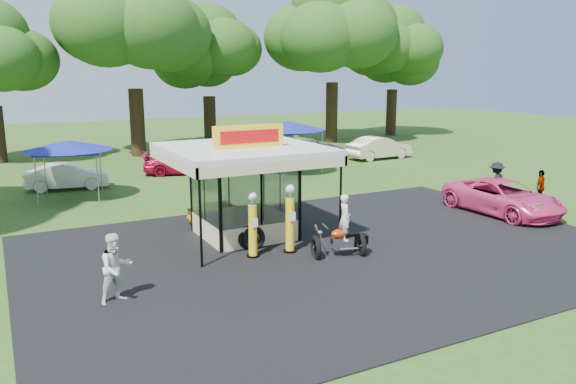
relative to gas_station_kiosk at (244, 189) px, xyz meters
name	(u,v)px	position (x,y,z in m)	size (l,w,h in m)	color
ground	(368,268)	(2.00, -4.99, -1.78)	(120.00, 120.00, 0.00)	#2A581B
asphalt_apron	(333,250)	(2.00, -2.99, -1.76)	(20.00, 14.00, 0.04)	black
gas_station_kiosk	(244,189)	(0.00, 0.00, 0.00)	(5.40, 5.40, 4.18)	white
gas_pump_left	(253,226)	(-0.73, -2.38, -0.72)	(0.41, 0.41, 2.22)	black
gas_pump_right	(290,220)	(0.59, -2.49, -0.65)	(0.44, 0.44, 2.36)	black
motorcycle	(343,232)	(1.93, -3.66, -0.93)	(1.93, 1.26, 2.19)	black
spare_tires	(251,238)	(-0.42, -1.54, -1.37)	(1.00, 0.62, 0.85)	black
a_frame_sign	(533,214)	(10.73, -3.97, -1.30)	(0.53, 0.47, 0.94)	#593819
kiosk_car	(223,211)	(0.00, 2.21, -1.30)	(1.13, 2.82, 0.96)	yellow
pink_sedan	(503,197)	(11.13, -2.09, -1.04)	(2.45, 5.32, 1.48)	#F84387
spectator_west	(116,268)	(-5.41, -4.02, -0.84)	(0.92, 0.72, 1.89)	white
spectator_east_a	(496,182)	(12.62, -0.34, -0.83)	(1.23, 0.71, 1.91)	black
spectator_east_b	(540,187)	(14.14, -1.57, -0.98)	(0.94, 0.39, 1.61)	gray
bg_car_a	(67,176)	(-4.73, 12.21, -1.10)	(1.44, 4.13, 1.36)	silver
bg_car_b	(183,163)	(1.98, 13.79, -1.10)	(1.91, 4.69, 1.36)	#BD0E30
bg_car_c	(252,156)	(6.34, 13.43, -0.98)	(1.90, 4.73, 1.61)	#B8B8BD
bg_car_d	(314,149)	(12.14, 15.60, -1.13)	(2.17, 4.71, 1.31)	#5B5B5D
bg_car_e	(379,148)	(15.99, 13.10, -1.00)	(1.66, 4.77, 1.57)	beige
tent_west	(68,146)	(-4.83, 9.69, 0.79)	(4.07, 4.07, 2.84)	gray
tent_east	(287,126)	(7.54, 10.92, 1.07)	(4.51, 4.51, 3.15)	gray
oak_far_c	(132,33)	(1.39, 22.49, 6.88)	(11.59, 11.59, 13.66)	black
oak_far_d	(208,58)	(8.19, 26.02, 5.34)	(9.39, 9.39, 11.17)	black
oak_far_e	(333,34)	(18.17, 22.90, 7.31)	(11.97, 11.97, 14.25)	black
oak_far_f	(393,54)	(26.20, 24.92, 5.84)	(9.85, 9.85, 11.87)	black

